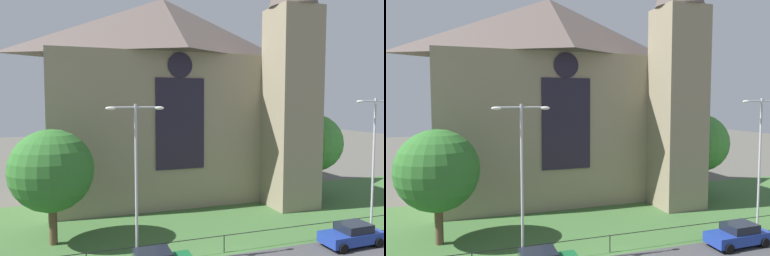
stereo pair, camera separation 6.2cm
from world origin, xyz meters
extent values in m
plane|color=#56544C|center=(0.00, 10.00, 0.00)|extent=(160.00, 160.00, 0.00)
cube|color=#3D6633|center=(0.00, 8.00, 0.00)|extent=(120.00, 20.00, 0.01)
cube|color=gray|center=(0.53, 18.25, 7.00)|extent=(22.00, 12.00, 14.00)
pyramid|color=#594C47|center=(0.53, 18.25, 17.00)|extent=(22.00, 12.00, 6.00)
cube|color=black|center=(0.53, 12.20, 7.70)|extent=(4.40, 0.16, 8.00)
cylinder|color=black|center=(0.53, 12.20, 12.80)|extent=(2.20, 0.15, 2.20)
cube|color=gray|center=(10.53, 10.25, 9.00)|extent=(4.00, 4.00, 18.00)
cylinder|color=black|center=(0.53, 2.50, 1.10)|extent=(34.00, 0.05, 0.05)
cylinder|color=black|center=(0.53, 2.50, 0.55)|extent=(0.06, 0.07, 1.10)
cylinder|color=black|center=(9.03, 2.50, 0.55)|extent=(0.07, 0.07, 1.10)
cylinder|color=brown|center=(14.79, 12.61, 1.66)|extent=(0.75, 0.75, 3.31)
sphere|color=#428C38|center=(14.79, 12.61, 5.49)|extent=(5.80, 5.80, 5.80)
cylinder|color=brown|center=(-9.89, 7.43, 1.49)|extent=(0.53, 0.53, 2.97)
sphere|color=#2D6B28|center=(-9.89, 7.43, 5.06)|extent=(5.56, 5.56, 5.56)
cylinder|color=#B2B2B7|center=(-5.09, 2.40, 4.77)|extent=(0.16, 0.16, 9.53)
cylinder|color=#B2B2B7|center=(-5.79, 2.40, 9.33)|extent=(1.40, 0.10, 0.10)
cylinder|color=#B2B2B7|center=(-4.39, 2.40, 9.33)|extent=(1.40, 0.10, 0.10)
ellipsoid|color=white|center=(-6.49, 2.40, 9.28)|extent=(0.57, 0.26, 0.20)
ellipsoid|color=white|center=(-3.69, 2.40, 9.28)|extent=(0.57, 0.26, 0.20)
cylinder|color=#B2B2B7|center=(12.34, 2.40, 4.95)|extent=(0.16, 0.16, 9.90)
cylinder|color=#B2B2B7|center=(11.64, 2.40, 9.70)|extent=(1.40, 0.10, 0.10)
cylinder|color=#B2B2B7|center=(13.04, 2.40, 9.70)|extent=(1.40, 0.10, 0.10)
ellipsoid|color=white|center=(10.94, 2.40, 9.65)|extent=(0.57, 0.26, 0.20)
cube|color=black|center=(-4.56, 0.61, 1.23)|extent=(2.03, 1.64, 0.55)
cube|color=#1E3899|center=(9.09, 0.80, 0.61)|extent=(4.24, 1.91, 0.70)
cube|color=black|center=(9.29, 0.81, 1.23)|extent=(2.04, 1.65, 0.55)
cylinder|color=black|center=(7.64, -0.13, 0.32)|extent=(0.65, 0.24, 0.64)
cylinder|color=black|center=(7.59, 1.67, 0.32)|extent=(0.65, 0.24, 0.64)
cylinder|color=black|center=(10.58, -0.06, 0.32)|extent=(0.65, 0.24, 0.64)
cylinder|color=black|center=(10.53, 1.74, 0.32)|extent=(0.65, 0.24, 0.64)
camera|label=1|loc=(-8.70, -18.47, 9.68)|focal=34.24mm
camera|label=2|loc=(-8.64, -18.49, 9.68)|focal=34.24mm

